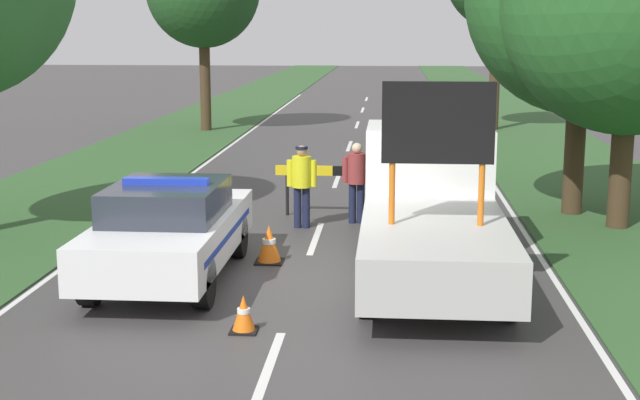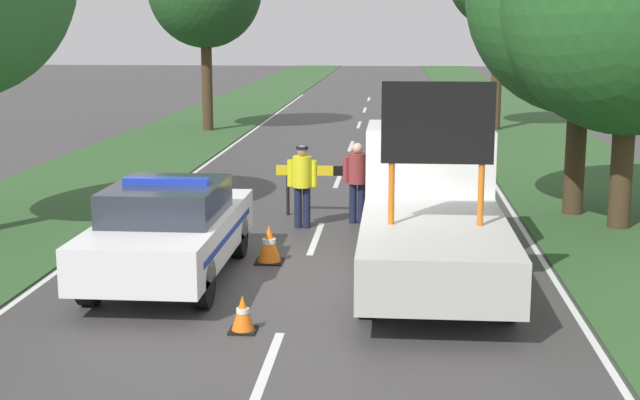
# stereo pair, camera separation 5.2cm
# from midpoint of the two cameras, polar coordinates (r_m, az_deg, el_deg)

# --- Properties ---
(ground_plane) EXTENTS (160.00, 160.00, 0.00)m
(ground_plane) POSITION_cam_midpoint_polar(r_m,az_deg,el_deg) (14.14, -1.19, -5.19)
(ground_plane) COLOR #3D3A3A
(lane_markings) EXTENTS (8.15, 58.08, 0.01)m
(lane_markings) POSITION_cam_midpoint_polar(r_m,az_deg,el_deg) (24.23, 1.36, 1.64)
(lane_markings) COLOR silver
(lane_markings) RESTS_ON ground
(grass_verge_left) EXTENTS (4.63, 120.00, 0.03)m
(grass_verge_left) POSITION_cam_midpoint_polar(r_m,az_deg,el_deg) (34.64, -8.39, 4.37)
(grass_verge_left) COLOR #2D5128
(grass_verge_left) RESTS_ON ground
(grass_verge_right) EXTENTS (4.63, 120.00, 0.03)m
(grass_verge_right) POSITION_cam_midpoint_polar(r_m,az_deg,el_deg) (34.11, 13.26, 4.09)
(grass_verge_right) COLOR #2D5128
(grass_verge_right) RESTS_ON ground
(police_car) EXTENTS (1.91, 4.76, 1.65)m
(police_car) POSITION_cam_midpoint_polar(r_m,az_deg,el_deg) (14.26, -9.49, -1.86)
(police_car) COLOR white
(police_car) RESTS_ON ground
(work_truck) EXTENTS (2.16, 6.12, 3.19)m
(work_truck) POSITION_cam_midpoint_polar(r_m,az_deg,el_deg) (14.61, 7.20, -0.47)
(work_truck) COLOR white
(work_truck) RESTS_ON ground
(road_barrier) EXTENTS (2.42, 0.08, 1.07)m
(road_barrier) POSITION_cam_midpoint_polar(r_m,az_deg,el_deg) (18.80, 0.93, 1.59)
(road_barrier) COLOR black
(road_barrier) RESTS_ON ground
(police_officer) EXTENTS (0.60, 0.38, 1.66)m
(police_officer) POSITION_cam_midpoint_polar(r_m,az_deg,el_deg) (17.64, -1.06, 1.35)
(police_officer) COLOR #191E38
(police_officer) RESTS_ON ground
(pedestrian_civilian) EXTENTS (0.59, 0.38, 1.65)m
(pedestrian_civilian) POSITION_cam_midpoint_polar(r_m,az_deg,el_deg) (18.09, 2.49, 1.52)
(pedestrian_civilian) COLOR #191E38
(pedestrian_civilian) RESTS_ON ground
(traffic_cone_near_police) EXTENTS (0.43, 0.43, 0.59)m
(traffic_cone_near_police) POSITION_cam_midpoint_polar(r_m,az_deg,el_deg) (18.35, 9.66, -0.64)
(traffic_cone_near_police) COLOR black
(traffic_cone_near_police) RESTS_ON ground
(traffic_cone_centre_front) EXTENTS (0.36, 0.36, 0.50)m
(traffic_cone_centre_front) POSITION_cam_midpoint_polar(r_m,az_deg,el_deg) (11.83, -4.84, -7.26)
(traffic_cone_centre_front) COLOR black
(traffic_cone_centre_front) RESTS_ON ground
(traffic_cone_near_truck) EXTENTS (0.47, 0.47, 0.65)m
(traffic_cone_near_truck) POSITION_cam_midpoint_polar(r_m,az_deg,el_deg) (15.17, -3.18, -2.83)
(traffic_cone_near_truck) COLOR black
(traffic_cone_near_truck) RESTS_ON ground
(traffic_cone_behind_barrier) EXTENTS (0.47, 0.47, 0.65)m
(traffic_cone_behind_barrier) POSITION_cam_midpoint_polar(r_m,az_deg,el_deg) (18.03, 4.16, -0.61)
(traffic_cone_behind_barrier) COLOR black
(traffic_cone_behind_barrier) RESTS_ON ground
(traffic_cone_lane_edge) EXTENTS (0.40, 0.40, 0.56)m
(traffic_cone_lane_edge) POSITION_cam_midpoint_polar(r_m,az_deg,el_deg) (19.40, -7.91, -0.00)
(traffic_cone_lane_edge) COLOR black
(traffic_cone_lane_edge) RESTS_ON ground
(queued_car_van_white) EXTENTS (1.78, 4.57, 1.69)m
(queued_car_van_white) POSITION_cam_midpoint_polar(r_m,az_deg,el_deg) (24.47, 6.25, 3.74)
(queued_car_van_white) COLOR silver
(queued_car_van_white) RESTS_ON ground
(queued_car_suv_grey) EXTENTS (1.86, 4.12, 1.57)m
(queued_car_suv_grey) POSITION_cam_midpoint_polar(r_m,az_deg,el_deg) (30.13, 6.48, 4.99)
(queued_car_suv_grey) COLOR slate
(queued_car_suv_grey) RESTS_ON ground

